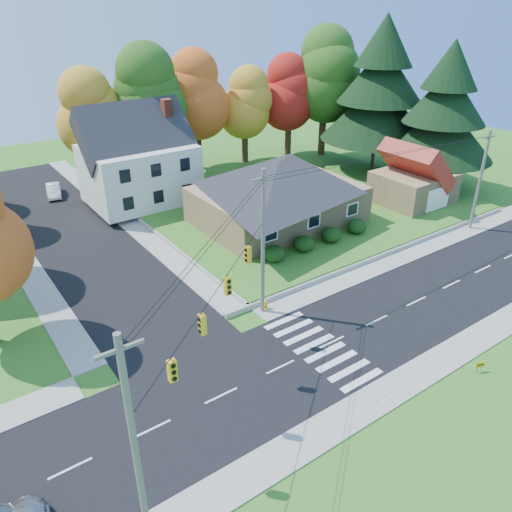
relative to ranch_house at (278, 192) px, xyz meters
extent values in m
plane|color=#3D7923|center=(-8.00, -16.00, -3.27)|extent=(120.00, 120.00, 0.00)
cube|color=black|center=(-8.00, -16.00, -3.26)|extent=(90.00, 8.00, 0.02)
cube|color=black|center=(-16.00, 10.00, -3.25)|extent=(8.00, 44.00, 0.02)
cube|color=#9C9A90|center=(-8.00, -11.00, -3.23)|extent=(90.00, 2.00, 0.08)
cube|color=#9C9A90|center=(-8.00, -21.00, -3.23)|extent=(90.00, 2.00, 0.08)
cube|color=#3D7923|center=(5.00, 5.00, -3.02)|extent=(30.00, 30.00, 0.50)
cube|color=tan|center=(0.00, 0.00, -1.17)|extent=(14.00, 10.00, 3.20)
pyramid|color=#26262B|center=(0.00, 0.00, 1.53)|extent=(14.60, 10.60, 2.20)
cube|color=silver|center=(-8.00, 12.00, 0.03)|extent=(10.00, 8.00, 5.60)
pyramid|color=#26262B|center=(-8.00, 12.00, 4.03)|extent=(10.40, 8.40, 2.40)
cube|color=brown|center=(-4.50, 12.00, 2.03)|extent=(0.90, 0.90, 9.60)
cube|color=tan|center=(14.00, -4.00, -1.27)|extent=(7.00, 6.00, 3.00)
pyramid|color=maroon|center=(14.00, -4.00, 1.03)|extent=(7.30, 6.30, 1.60)
cube|color=silver|center=(14.00, -7.05, -1.57)|extent=(3.20, 0.10, 2.20)
ellipsoid|color=#163A10|center=(-5.00, -6.20, -2.13)|extent=(1.70, 1.70, 1.27)
ellipsoid|color=#163A10|center=(-2.00, -6.20, -2.13)|extent=(1.70, 1.70, 1.27)
ellipsoid|color=#163A10|center=(1.00, -6.20, -2.13)|extent=(1.70, 1.70, 1.27)
ellipsoid|color=#163A10|center=(4.00, -6.20, -2.13)|extent=(1.70, 1.70, 1.27)
cylinder|color=#666059|center=(-22.50, -21.20, 1.73)|extent=(0.26, 0.26, 10.00)
cube|color=#666059|center=(-22.50, -21.20, 6.13)|extent=(1.60, 0.12, 0.12)
cylinder|color=#666059|center=(-9.50, -10.80, 1.73)|extent=(0.26, 0.26, 10.00)
cube|color=#666059|center=(-9.50, -10.80, 6.13)|extent=(1.60, 0.12, 0.12)
cylinder|color=#666059|center=(14.00, -10.80, 1.23)|extent=(0.26, 0.26, 9.00)
cube|color=#666059|center=(14.00, -10.80, 5.13)|extent=(1.60, 0.12, 0.12)
cube|color=gold|center=(-20.00, -19.20, 2.68)|extent=(0.34, 0.26, 1.00)
cube|color=gold|center=(-17.50, -17.20, 2.68)|extent=(0.26, 0.34, 1.00)
cube|color=gold|center=(-14.80, -15.05, 2.68)|extent=(0.34, 0.26, 1.00)
cube|color=gold|center=(-12.00, -12.80, 2.68)|extent=(0.26, 0.34, 1.00)
cylinder|color=black|center=(-16.00, -16.00, 3.33)|extent=(13.02, 10.43, 0.04)
cylinder|color=#3F2A19|center=(-10.00, 18.00, -0.07)|extent=(0.80, 0.80, 5.40)
sphere|color=#C28A25|center=(-10.00, 18.00, 3.83)|extent=(6.72, 6.72, 6.72)
sphere|color=#C28A25|center=(-10.00, 18.00, 5.51)|extent=(5.91, 5.91, 5.91)
sphere|color=#C28A25|center=(-10.00, 18.00, 7.19)|extent=(5.11, 5.11, 5.11)
cylinder|color=#3F2A19|center=(-4.00, 17.00, 0.38)|extent=(0.86, 0.86, 6.30)
sphere|color=#2C5918|center=(-4.00, 17.00, 4.93)|extent=(7.84, 7.84, 7.84)
sphere|color=#2C5918|center=(-4.00, 17.00, 6.89)|extent=(6.90, 6.90, 6.90)
sphere|color=#2C5918|center=(-4.00, 17.00, 8.85)|extent=(5.96, 5.96, 5.96)
cylinder|color=#3F2A19|center=(2.00, 18.00, 0.16)|extent=(0.83, 0.83, 5.85)
sphere|color=#CF551C|center=(2.00, 18.00, 4.38)|extent=(7.28, 7.28, 7.28)
sphere|color=#CF551C|center=(2.00, 18.00, 6.20)|extent=(6.41, 6.41, 6.41)
sphere|color=#CF551C|center=(2.00, 18.00, 8.02)|extent=(5.53, 5.53, 5.53)
cylinder|color=#3F2A19|center=(8.00, 17.00, -0.29)|extent=(0.77, 0.77, 4.95)
sphere|color=#C28A25|center=(8.00, 17.00, 3.28)|extent=(6.16, 6.16, 6.16)
sphere|color=#C28A25|center=(8.00, 17.00, 4.82)|extent=(5.42, 5.42, 5.42)
sphere|color=#C28A25|center=(8.00, 17.00, 6.36)|extent=(4.68, 4.68, 4.68)
cylinder|color=#3F2A19|center=(14.00, 16.00, -0.07)|extent=(0.80, 0.80, 5.40)
sphere|color=#9F1A14|center=(14.00, 16.00, 3.83)|extent=(6.72, 6.72, 6.72)
sphere|color=#9F1A14|center=(14.00, 16.00, 5.51)|extent=(5.91, 5.91, 5.91)
sphere|color=#9F1A14|center=(14.00, 16.00, 7.19)|extent=(5.11, 5.11, 5.11)
cylinder|color=#3F2A19|center=(18.00, 14.00, 0.61)|extent=(0.89, 0.89, 6.75)
sphere|color=#2C5918|center=(18.00, 14.00, 5.48)|extent=(8.40, 8.40, 8.40)
sphere|color=#2C5918|center=(18.00, 14.00, 7.58)|extent=(7.39, 7.39, 7.39)
sphere|color=#2C5918|center=(18.00, 14.00, 9.68)|extent=(6.38, 6.38, 6.38)
cylinder|color=#3F2A19|center=(19.00, 6.00, -1.33)|extent=(0.40, 0.40, 2.88)
cone|color=black|center=(19.00, 6.00, 4.11)|extent=(12.80, 12.80, 6.72)
cone|color=black|center=(19.00, 6.00, 7.95)|extent=(9.60, 9.60, 6.08)
cone|color=black|center=(19.00, 6.00, 11.47)|extent=(6.40, 6.40, 5.44)
cylinder|color=#3F2A19|center=(20.00, -2.00, -1.51)|extent=(0.40, 0.40, 2.52)
cone|color=black|center=(20.00, -2.00, 3.25)|extent=(11.20, 11.20, 5.88)
cone|color=black|center=(20.00, -2.00, 6.61)|extent=(8.40, 8.40, 5.32)
cone|color=black|center=(20.00, -2.00, 9.69)|extent=(5.60, 5.60, 4.76)
imported|color=white|center=(-14.69, 19.71, -2.61)|extent=(2.20, 4.07, 1.27)
cylinder|color=#E79A06|center=(-9.17, -10.75, -3.22)|extent=(0.32, 0.32, 0.09)
cylinder|color=#E79A06|center=(-9.17, -10.75, -2.95)|extent=(0.22, 0.22, 0.50)
sphere|color=#E79A06|center=(-9.17, -10.75, -2.65)|extent=(0.23, 0.23, 0.23)
cylinder|color=#E79A06|center=(-9.17, -10.75, -2.86)|extent=(0.42, 0.22, 0.11)
cylinder|color=black|center=(-3.25, -22.81, -3.04)|extent=(0.02, 0.02, 0.45)
cylinder|color=black|center=(-2.85, -22.81, -3.04)|extent=(0.02, 0.02, 0.45)
cube|color=#E4A311|center=(-3.05, -22.81, -2.77)|extent=(0.51, 0.24, 0.36)
camera|label=1|loc=(-26.10, -33.47, 15.67)|focal=35.00mm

